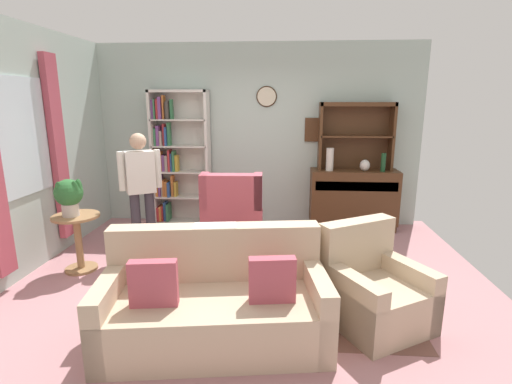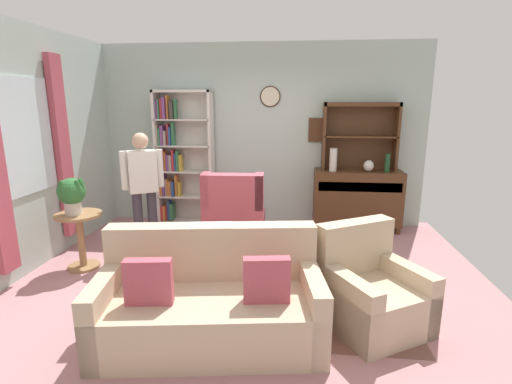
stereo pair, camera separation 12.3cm
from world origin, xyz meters
name	(u,v)px [view 1 (the left image)]	position (x,y,z in m)	size (l,w,h in m)	color
ground_plane	(246,279)	(0.00, 0.00, -0.01)	(5.40, 4.60, 0.02)	#B27A7F
wall_back	(259,136)	(0.00, 2.13, 1.40)	(5.00, 0.09, 2.80)	#ADC1B7
wall_left	(15,152)	(-2.52, 0.01, 1.40)	(0.16, 4.20, 2.80)	#ADC1B7
area_rug	(262,291)	(0.20, -0.30, 0.00)	(2.87, 1.90, 0.01)	brown
bookshelf	(176,158)	(-1.29, 1.94, 1.06)	(0.90, 0.30, 2.10)	silver
sideboard	(353,196)	(1.48, 1.86, 0.51)	(1.30, 0.45, 0.92)	#4C2D19
sideboard_hutch	(356,127)	(1.48, 1.97, 1.56)	(1.10, 0.26, 1.00)	#4C2D19
vase_tall	(330,159)	(1.09, 1.78, 1.09)	(0.11, 0.11, 0.34)	beige
vase_round	(365,165)	(1.61, 1.79, 1.01)	(0.15, 0.15, 0.17)	beige
bottle_wine	(383,162)	(1.87, 1.77, 1.06)	(0.07, 0.07, 0.27)	#194223
couch_floral	(215,304)	(-0.14, -1.12, 0.31)	(1.90, 1.09, 0.90)	#C6AD8E
armchair_floral	(373,292)	(1.21, -0.77, 0.29)	(1.04, 1.05, 0.88)	#C6AD8E
wingback_chair	(233,221)	(-0.26, 0.91, 0.38)	(0.81, 0.83, 1.05)	#B74C5B
plant_stand	(78,236)	(-1.96, 0.09, 0.41)	(0.52, 0.52, 0.67)	#997047
potted_plant_large	(69,195)	(-1.98, 0.05, 0.92)	(0.31, 0.31, 0.42)	beige
person_reading	(141,186)	(-1.37, 0.62, 0.91)	(0.49, 0.34, 1.56)	#38333D
coffee_table	(235,254)	(-0.10, -0.15, 0.35)	(0.80, 0.50, 0.42)	#4C2D19
book_stack	(241,248)	(-0.03, -0.20, 0.44)	(0.22, 0.12, 0.05)	#337247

